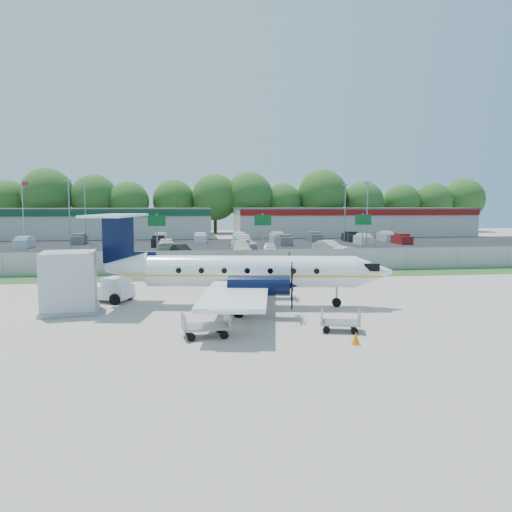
{
  "coord_description": "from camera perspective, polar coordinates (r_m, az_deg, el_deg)",
  "views": [
    {
      "loc": [
        -4.75,
        -29.18,
        6.03
      ],
      "look_at": [
        0.0,
        6.0,
        2.3
      ],
      "focal_mm": 35.0,
      "sensor_mm": 36.0,
      "label": 1
    }
  ],
  "objects": [
    {
      "name": "parked_car_a",
      "position": [
        58.65,
        -14.76,
        -0.1
      ],
      "size": [
        2.45,
        4.61,
        1.49
      ],
      "primitive_type": "imported",
      "rotation": [
        0.0,
        0.0,
        0.16
      ],
      "color": "silver",
      "rests_on": "ground"
    },
    {
      "name": "building_east",
      "position": [
        96.26,
        10.97,
        3.87
      ],
      "size": [
        44.4,
        12.4,
        5.24
      ],
      "color": "beige",
      "rests_on": "ground"
    },
    {
      "name": "parked_car_b",
      "position": [
        58.94,
        -8.52,
        0.06
      ],
      "size": [
        2.69,
        4.19,
        1.3
      ],
      "primitive_type": "imported",
      "rotation": [
        0.0,
        0.0,
        0.36
      ],
      "color": "black",
      "rests_on": "ground"
    },
    {
      "name": "light_pole_sw",
      "position": [
        78.67,
        -18.94,
        5.1
      ],
      "size": [
        0.9,
        0.35,
        9.09
      ],
      "color": "gray",
      "rests_on": "ground"
    },
    {
      "name": "road_car_east",
      "position": [
        56.87,
        26.38,
        -0.71
      ],
      "size": [
        4.81,
        2.01,
        1.39
      ],
      "primitive_type": "imported",
      "rotation": [
        0.0,
        0.0,
        1.56
      ],
      "color": "maroon",
      "rests_on": "ground"
    },
    {
      "name": "parked_car_d",
      "position": [
        58.76,
        1.58,
        0.11
      ],
      "size": [
        2.61,
        4.79,
        1.55
      ],
      "primitive_type": "imported",
      "rotation": [
        0.0,
        0.0,
        -0.18
      ],
      "color": "silver",
      "rests_on": "ground"
    },
    {
      "name": "cone_port_wing",
      "position": [
        22.17,
        11.33,
        -9.21
      ],
      "size": [
        0.38,
        0.38,
        0.55
      ],
      "color": "orange",
      "rests_on": "ground"
    },
    {
      "name": "far_parking_rows",
      "position": [
        74.57,
        -4.01,
        1.35
      ],
      "size": [
        56.0,
        10.0,
        1.6
      ],
      "primitive_type": null,
      "color": "gray",
      "rests_on": "ground"
    },
    {
      "name": "light_pole_ne",
      "position": [
        71.59,
        12.59,
        5.22
      ],
      "size": [
        0.9,
        0.35,
        9.09
      ],
      "color": "gray",
      "rests_on": "ground"
    },
    {
      "name": "parked_car_f",
      "position": [
        63.71,
        -10.16,
        0.47
      ],
      "size": [
        2.54,
        5.96,
        1.71
      ],
      "primitive_type": "imported",
      "rotation": [
        0.0,
        0.0,
        3.17
      ],
      "color": "beige",
      "rests_on": "ground"
    },
    {
      "name": "parking_lot",
      "position": [
        69.6,
        -3.75,
        1.03
      ],
      "size": [
        170.0,
        32.0,
        0.02
      ],
      "primitive_type": "cube",
      "color": "black",
      "rests_on": "ground"
    },
    {
      "name": "light_pole_nw",
      "position": [
        68.89,
        -20.56,
        4.96
      ],
      "size": [
        0.9,
        0.35,
        9.09
      ],
      "color": "gray",
      "rests_on": "ground"
    },
    {
      "name": "baggage_cart_near",
      "position": [
        22.94,
        -5.78,
        -7.95
      ],
      "size": [
        2.25,
        1.53,
        1.1
      ],
      "color": "gray",
      "rests_on": "ground"
    },
    {
      "name": "aircraft",
      "position": [
        29.24,
        -1.38,
        -1.75
      ],
      "size": [
        17.7,
        17.36,
        5.41
      ],
      "color": "white",
      "rests_on": "ground"
    },
    {
      "name": "access_road",
      "position": [
        48.78,
        -2.04,
        -1.09
      ],
      "size": [
        170.0,
        8.0,
        0.02
      ],
      "primitive_type": "cube",
      "color": "black",
      "rests_on": "ground"
    },
    {
      "name": "light_pole_se",
      "position": [
        81.05,
        10.14,
        5.34
      ],
      "size": [
        0.9,
        0.35,
        9.09
      ],
      "color": "gray",
      "rests_on": "ground"
    },
    {
      "name": "sign_left",
      "position": [
        52.24,
        -11.26,
        3.23
      ],
      "size": [
        1.8,
        0.26,
        5.0
      ],
      "color": "gray",
      "rests_on": "ground"
    },
    {
      "name": "road_car_mid",
      "position": [
        53.14,
        9.77,
        -0.6
      ],
      "size": [
        4.95,
        2.94,
        1.54
      ],
      "primitive_type": "imported",
      "rotation": [
        0.0,
        0.0,
        -1.27
      ],
      "color": "silver",
      "rests_on": "ground"
    },
    {
      "name": "service_container",
      "position": [
        29.62,
        -20.57,
        -3.03
      ],
      "size": [
        3.41,
        3.41,
        3.39
      ],
      "color": "silver",
      "rests_on": "ground"
    },
    {
      "name": "perimeter_fence",
      "position": [
        43.73,
        -1.4,
        -0.6
      ],
      "size": [
        120.0,
        0.06,
        1.99
      ],
      "color": "gray",
      "rests_on": "ground"
    },
    {
      "name": "parked_car_c",
      "position": [
        59.56,
        -1.74,
        0.19
      ],
      "size": [
        2.22,
        5.45,
        1.58
      ],
      "primitive_type": "imported",
      "rotation": [
        0.0,
        0.0,
        0.0
      ],
      "color": "beige",
      "rests_on": "ground"
    },
    {
      "name": "baggage_cart_far",
      "position": [
        24.17,
        9.61,
        -7.44
      ],
      "size": [
        2.07,
        1.55,
        0.97
      ],
      "color": "gray",
      "rests_on": "ground"
    },
    {
      "name": "parked_car_e",
      "position": [
        61.62,
        8.34,
        0.32
      ],
      "size": [
        3.28,
        5.05,
        1.57
      ],
      "primitive_type": "imported",
      "rotation": [
        0.0,
        0.0,
        0.37
      ],
      "color": "beige",
      "rests_on": "ground"
    },
    {
      "name": "sign_right",
      "position": [
        55.41,
        12.12,
        3.36
      ],
      "size": [
        1.8,
        0.26,
        5.0
      ],
      "color": "gray",
      "rests_on": "ground"
    },
    {
      "name": "sign_mid",
      "position": [
        52.71,
        0.78,
        3.37
      ],
      "size": [
        1.8,
        0.26,
        5.0
      ],
      "color": "gray",
      "rests_on": "ground"
    },
    {
      "name": "cone_starboard_wing",
      "position": [
        41.27,
        3.9,
        -2.03
      ],
      "size": [
        0.41,
        0.41,
        0.59
      ],
      "color": "orange",
      "rests_on": "ground"
    },
    {
      "name": "pushback_tug",
      "position": [
        32.24,
        -16.36,
        -3.72
      ],
      "size": [
        3.25,
        2.89,
        1.51
      ],
      "color": "white",
      "rests_on": "ground"
    },
    {
      "name": "building_west",
      "position": [
        93.23,
        -19.64,
        3.56
      ],
      "size": [
        46.4,
        12.4,
        5.24
      ],
      "color": "beige",
      "rests_on": "ground"
    },
    {
      "name": "parked_car_g",
      "position": [
        64.77,
        -1.52,
        0.66
      ],
      "size": [
        3.51,
        5.88,
        1.53
      ],
      "primitive_type": "imported",
      "rotation": [
        0.0,
        0.0,
        3.33
      ],
      "color": "silver",
      "rests_on": "ground"
    },
    {
      "name": "flagpole_east",
      "position": [
        88.15,
        -25.07,
        5.19
      ],
      "size": [
        1.06,
        0.12,
        10.0
      ],
      "color": "white",
      "rests_on": "ground"
    },
    {
      "name": "tree_line",
      "position": [
        103.46,
        -5.05,
        2.64
      ],
      "size": [
        112.0,
        6.0,
        14.0
      ],
      "primitive_type": null,
      "color": "#295719",
      "rests_on": "ground"
    },
    {
      "name": "grass_verge",
      "position": [
        41.89,
        -1.1,
        -2.27
      ],
      "size": [
        170.0,
        4.0,
        0.02
      ],
      "primitive_type": "cube",
      "color": "#2D561E",
      "rests_on": "ground"
    },
    {
      "name": "ground",
      "position": [
        30.17,
        1.53,
        -5.53
      ],
      "size": [
        170.0,
        170.0,
        0.0
      ],
      "primitive_type": "plane",
      "color": "#BBAD9E",
      "rests_on": "ground"
    }
  ]
}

